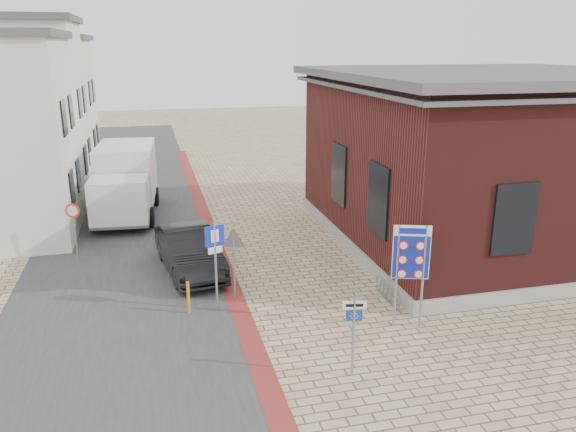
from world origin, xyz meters
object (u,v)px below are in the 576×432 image
border_sign (411,254)px  box_truck (125,181)px  essen_sign (354,325)px  sedan (189,250)px  parking_sign (215,251)px  bollard (188,298)px

border_sign → box_truck: bearing=139.3°
box_truck → essen_sign: size_ratio=3.01×
box_truck → border_sign: box_truck is taller
sedan → parking_sign: size_ratio=1.71×
essen_sign → bollard: essen_sign is taller
box_truck → border_sign: 15.45m
border_sign → bollard: bearing=177.1°
essen_sign → bollard: (-3.60, 4.30, -0.87)m
border_sign → essen_sign: bearing=-122.1°
box_truck → bollard: bearing=-75.0°
box_truck → bollard: (2.00, -10.91, -1.16)m
bollard → border_sign: bearing=-21.0°
sedan → essen_sign: essen_sign is taller
bollard → parking_sign: bearing=1.2°
sedan → bollard: sedan is taller
essen_sign → parking_sign: 5.15m
bollard → sedan: bearing=84.9°
box_truck → sedan: bearing=-68.5°
border_sign → bollard: size_ratio=2.97×
sedan → border_sign: bearing=-53.2°
sedan → box_truck: bearing=98.4°
parking_sign → box_truck: bearing=86.8°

